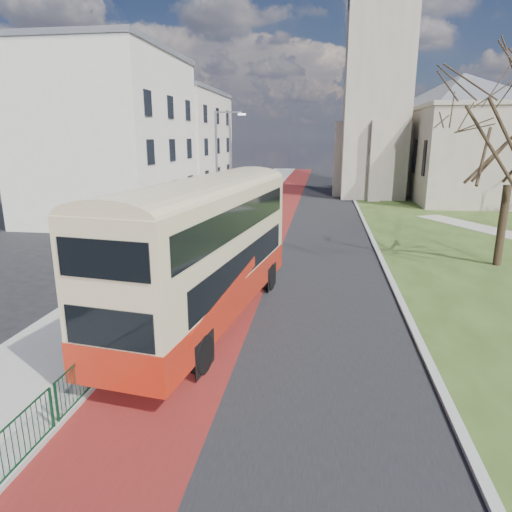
# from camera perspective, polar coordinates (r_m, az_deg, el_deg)

# --- Properties ---
(ground) EXTENTS (160.00, 160.00, 0.00)m
(ground) POSITION_cam_1_polar(r_m,az_deg,el_deg) (15.14, -3.41, -10.53)
(ground) COLOR black
(ground) RESTS_ON ground
(road_carriageway) EXTENTS (9.00, 120.00, 0.01)m
(road_carriageway) POSITION_cam_1_polar(r_m,az_deg,el_deg) (34.04, 5.91, 3.75)
(road_carriageway) COLOR black
(road_carriageway) RESTS_ON ground
(bus_lane) EXTENTS (3.40, 120.00, 0.01)m
(bus_lane) POSITION_cam_1_polar(r_m,az_deg,el_deg) (34.25, 1.38, 3.89)
(bus_lane) COLOR #591414
(bus_lane) RESTS_ON ground
(pavement_west) EXTENTS (4.00, 120.00, 0.12)m
(pavement_west) POSITION_cam_1_polar(r_m,az_deg,el_deg) (34.89, -4.84, 4.14)
(pavement_west) COLOR gray
(pavement_west) RESTS_ON ground
(kerb_west) EXTENTS (0.25, 120.00, 0.13)m
(kerb_west) POSITION_cam_1_polar(r_m,az_deg,el_deg) (34.50, -1.59, 4.07)
(kerb_west) COLOR #999993
(kerb_west) RESTS_ON ground
(kerb_east) EXTENTS (0.25, 80.00, 0.13)m
(kerb_east) POSITION_cam_1_polar(r_m,az_deg,el_deg) (36.11, 13.38, 4.16)
(kerb_east) COLOR #999993
(kerb_east) RESTS_ON ground
(pedestrian_railing) EXTENTS (0.07, 24.00, 1.12)m
(pedestrian_railing) POSITION_cam_1_polar(r_m,az_deg,el_deg) (19.26, -9.65, -3.32)
(pedestrian_railing) COLOR #0D3A1E
(pedestrian_railing) RESTS_ON ground
(gothic_church) EXTENTS (16.38, 18.00, 40.00)m
(gothic_church) POSITION_cam_1_polar(r_m,az_deg,el_deg) (52.72, 20.29, 21.18)
(gothic_church) COLOR gray
(gothic_church) RESTS_ON ground
(street_block_near) EXTENTS (10.30, 14.30, 13.00)m
(street_block_near) POSITION_cam_1_polar(r_m,az_deg,el_deg) (39.20, -17.70, 14.17)
(street_block_near) COLOR beige
(street_block_near) RESTS_ON ground
(street_block_far) EXTENTS (10.30, 16.30, 11.50)m
(street_block_far) POSITION_cam_1_polar(r_m,az_deg,el_deg) (54.09, -10.13, 13.80)
(street_block_far) COLOR beige
(street_block_far) RESTS_ON ground
(streetlamp) EXTENTS (2.13, 0.18, 8.00)m
(streetlamp) POSITION_cam_1_polar(r_m,az_deg,el_deg) (32.26, -4.68, 11.39)
(streetlamp) COLOR gray
(streetlamp) RESTS_ON pavement_west
(bus) EXTENTS (4.33, 12.03, 4.92)m
(bus) POSITION_cam_1_polar(r_m,az_deg,el_deg) (15.90, -6.27, 1.39)
(bus) COLOR #A7200F
(bus) RESTS_ON ground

